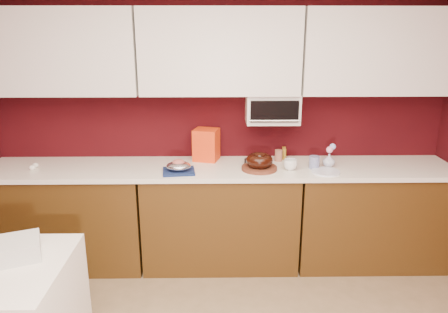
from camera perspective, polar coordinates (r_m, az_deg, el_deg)
name	(u,v)px	position (r m, az deg, el deg)	size (l,w,h in m)	color
wall_back	(220,119)	(3.93, -0.54, 4.93)	(4.00, 0.02, 2.50)	#38070B
base_cabinet_left	(69,218)	(4.11, -19.58, -7.58)	(1.31, 0.58, 0.86)	#482D0E
base_cabinet_center	(220,217)	(3.90, -0.48, -7.91)	(1.31, 0.58, 0.86)	#482D0E
base_cabinet_right	(370,216)	(4.12, 18.54, -7.39)	(1.31, 0.58, 0.86)	#482D0E
countertop	(220,169)	(3.73, -0.49, -1.62)	(4.00, 0.62, 0.04)	white
upper_cabinet_left	(57,52)	(3.92, -20.97, 12.67)	(1.31, 0.33, 0.70)	white
upper_cabinet_center	(220,51)	(3.69, -0.55, 13.56)	(1.31, 0.33, 0.70)	white
upper_cabinet_right	(381,51)	(3.93, 19.80, 12.80)	(1.31, 0.33, 0.70)	white
toaster_oven	(272,108)	(3.80, 6.32, 6.32)	(0.45, 0.30, 0.25)	white
toaster_oven_door	(275,111)	(3.64, 6.62, 5.87)	(0.40, 0.02, 0.18)	black
toaster_oven_handle	(275,121)	(3.64, 6.61, 4.66)	(0.02, 0.02, 0.42)	silver
cake_base	(259,168)	(3.65, 4.63, -1.52)	(0.30, 0.30, 0.03)	brown
bundt_cake	(259,161)	(3.63, 4.65, -0.53)	(0.22, 0.22, 0.09)	black
navy_towel	(179,171)	(3.59, -5.93, -1.94)	(0.26, 0.22, 0.02)	#15234F
foil_ham_nest	(179,166)	(3.58, -5.95, -1.25)	(0.20, 0.17, 0.07)	silver
roasted_ham	(179,163)	(3.57, -5.96, -0.87)	(0.10, 0.09, 0.07)	#BF6257
pandoro_box	(206,145)	(3.88, -2.32, 1.56)	(0.21, 0.19, 0.28)	red
dark_pan	(256,162)	(3.81, 4.22, -0.67)	(0.21, 0.21, 0.04)	black
coffee_mug	(290,164)	(3.67, 8.66, -0.92)	(0.10, 0.10, 0.11)	white
blue_jar	(314,162)	(3.75, 11.71, -0.74)	(0.09, 0.09, 0.10)	navy
flower_vase	(329,159)	(3.82, 13.54, -0.36)	(0.08, 0.08, 0.13)	silver
flower_pink	(330,150)	(3.79, 13.62, 0.86)	(0.06, 0.06, 0.06)	pink
flower_blue	(333,147)	(3.81, 14.01, 1.26)	(0.05, 0.05, 0.05)	#98ACF3
china_plate	(326,172)	(3.67, 13.14, -1.95)	(0.23, 0.23, 0.01)	white
amber_bottle	(284,154)	(3.95, 7.88, 0.31)	(0.03, 0.03, 0.10)	olive
paper_cup	(279,156)	(3.89, 7.14, 0.13)	(0.07, 0.07, 0.10)	#945843
egg_left	(35,165)	(4.02, -23.42, -1.05)	(0.06, 0.04, 0.04)	silver
egg_right	(32,168)	(3.97, -23.77, -1.34)	(0.05, 0.04, 0.04)	white
newspaper_stack	(12,250)	(2.88, -25.93, -10.87)	(0.31, 0.25, 0.11)	silver
amber_bottle_tall	(284,153)	(3.95, 7.81, 0.47)	(0.03, 0.03, 0.12)	brown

